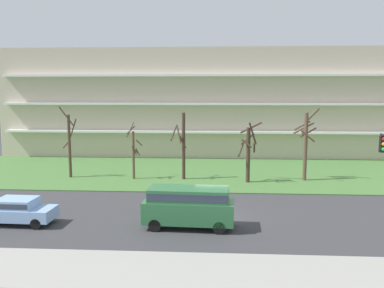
% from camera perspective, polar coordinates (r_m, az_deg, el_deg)
% --- Properties ---
extents(ground, '(160.00, 160.00, 0.00)m').
position_cam_1_polar(ground, '(25.88, 3.36, -10.27)').
color(ground, '#38383A').
extents(sidewalk_curb_near, '(80.00, 4.00, 0.15)m').
position_cam_1_polar(sidewalk_curb_near, '(18.39, 3.29, -17.66)').
color(sidewalk_curb_near, '#99968E').
rests_on(sidewalk_curb_near, ground).
extents(grass_lawn_strip, '(80.00, 16.00, 0.08)m').
position_cam_1_polar(grass_lawn_strip, '(39.43, 3.42, -4.01)').
color(grass_lawn_strip, '#477238').
rests_on(grass_lawn_strip, ground).
extents(apartment_building, '(51.53, 14.33, 12.85)m').
position_cam_1_polar(apartment_building, '(53.35, 3.51, 5.89)').
color(apartment_building, beige).
rests_on(apartment_building, ground).
extents(tree_far_left, '(1.37, 1.50, 6.53)m').
position_cam_1_polar(tree_far_left, '(38.18, -16.86, 0.06)').
color(tree_far_left, '#4C3828').
rests_on(tree_far_left, ground).
extents(tree_left, '(1.39, 1.37, 5.13)m').
position_cam_1_polar(tree_left, '(36.38, -8.21, -1.14)').
color(tree_left, brown).
rests_on(tree_left, ground).
extents(tree_center, '(1.40, 1.84, 6.00)m').
position_cam_1_polar(tree_center, '(35.80, -1.31, -0.13)').
color(tree_center, '#423023').
rests_on(tree_center, ground).
extents(tree_right, '(2.14, 1.99, 5.30)m').
position_cam_1_polar(tree_right, '(34.99, 7.94, -0.95)').
color(tree_right, '#423023').
rests_on(tree_right, ground).
extents(tree_far_right, '(2.03, 1.80, 6.43)m').
position_cam_1_polar(tree_far_right, '(36.75, 15.71, 0.23)').
color(tree_far_right, brown).
rests_on(tree_far_right, ground).
extents(van_green_near_left, '(5.29, 2.26, 2.36)m').
position_cam_1_polar(van_green_near_left, '(23.61, -0.47, -8.47)').
color(van_green_near_left, '#2D6B3D').
rests_on(van_green_near_left, ground).
extents(sedan_blue_center_left, '(4.46, 1.94, 1.57)m').
position_cam_1_polar(sedan_blue_center_left, '(26.48, -23.39, -8.51)').
color(sedan_blue_center_left, '#8CB2E0').
rests_on(sedan_blue_center_left, ground).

